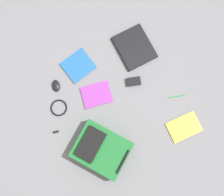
{
  "coord_description": "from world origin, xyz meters",
  "views": [
    {
      "loc": [
        0.35,
        -0.17,
        2.16
      ],
      "look_at": [
        0.03,
        -0.05,
        0.02
      ],
      "focal_mm": 42.81,
      "sensor_mm": 36.0,
      "label": 1
    }
  ],
  "objects": [
    {
      "name": "book_comic",
      "position": [
        -0.32,
        -0.21,
        0.01
      ],
      "size": [
        0.27,
        0.28,
        0.02
      ],
      "color": "silver",
      "rests_on": "ground_plane"
    },
    {
      "name": "usb_stick",
      "position": [
        0.13,
        -0.57,
        0.0
      ],
      "size": [
        0.02,
        0.05,
        0.01
      ],
      "primitive_type": "cube",
      "rotation": [
        0.0,
        0.0,
        -0.13
      ],
      "color": "black",
      "rests_on": "ground_plane"
    },
    {
      "name": "book_red",
      "position": [
        -0.04,
        -0.16,
        0.01
      ],
      "size": [
        0.2,
        0.25,
        0.01
      ],
      "color": "silver",
      "rests_on": "ground_plane"
    },
    {
      "name": "power_brick",
      "position": [
        -0.03,
        0.17,
        0.02
      ],
      "size": [
        0.09,
        0.13,
        0.03
      ],
      "primitive_type": "cube",
      "rotation": [
        0.0,
        0.0,
        -0.21
      ],
      "color": "black",
      "rests_on": "ground_plane"
    },
    {
      "name": "cable_coil",
      "position": [
        -0.05,
        -0.48,
        0.01
      ],
      "size": [
        0.14,
        0.14,
        0.01
      ],
      "primitive_type": "torus",
      "color": "black",
      "rests_on": "ground_plane"
    },
    {
      "name": "pen_black",
      "position": [
        0.21,
        0.45,
        0.0
      ],
      "size": [
        0.04,
        0.14,
        0.01
      ],
      "primitive_type": "cylinder",
      "rotation": [
        1.57,
        0.0,
        -0.21
      ],
      "color": "#198C33",
      "rests_on": "ground_plane"
    },
    {
      "name": "laptop",
      "position": [
        -0.3,
        0.28,
        0.02
      ],
      "size": [
        0.36,
        0.31,
        0.03
      ],
      "color": "black",
      "rests_on": "ground_plane"
    },
    {
      "name": "computer_mouse",
      "position": [
        -0.23,
        -0.44,
        0.02
      ],
      "size": [
        0.11,
        0.07,
        0.03
      ],
      "primitive_type": "ellipsoid",
      "rotation": [
        0.0,
        0.0,
        4.58
      ],
      "color": "black",
      "rests_on": "ground_plane"
    },
    {
      "name": "backpack",
      "position": [
        0.38,
        -0.27,
        0.07
      ],
      "size": [
        0.51,
        0.5,
        0.17
      ],
      "color": "#1E662D",
      "rests_on": "ground_plane"
    },
    {
      "name": "ground_plane",
      "position": [
        0.0,
        0.0,
        0.0
      ],
      "size": [
        3.95,
        3.95,
        0.0
      ],
      "primitive_type": "plane",
      "color": "slate"
    },
    {
      "name": "book_blue",
      "position": [
        0.46,
        0.41,
        0.01
      ],
      "size": [
        0.19,
        0.26,
        0.01
      ],
      "color": "silver",
      "rests_on": "ground_plane"
    }
  ]
}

